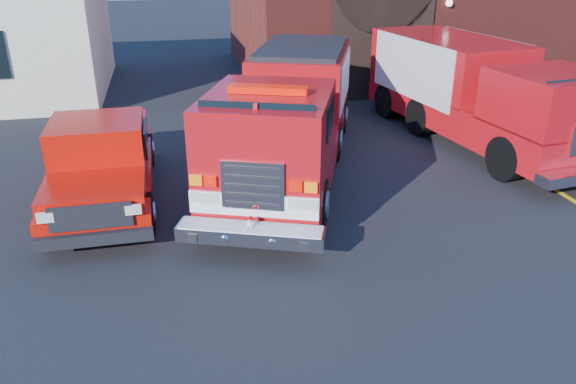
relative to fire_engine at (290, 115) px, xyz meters
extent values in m
plane|color=black|center=(-0.95, -2.97, -1.38)|extent=(100.00, 100.00, 0.00)
cube|color=yellow|center=(5.55, -1.97, -1.38)|extent=(0.12, 3.00, 0.01)
cube|color=yellow|center=(5.55, 1.03, -1.38)|extent=(0.12, 3.00, 0.01)
cube|color=yellow|center=(5.55, 4.03, -1.38)|extent=(0.12, 3.00, 0.01)
cube|color=black|center=(4.55, 6.01, 0.62)|extent=(3.60, 0.12, 4.00)
cylinder|color=black|center=(-1.98, -2.34, -0.88)|extent=(0.66, 1.04, 1.00)
cylinder|color=black|center=(-0.12, -3.06, -0.88)|extent=(0.66, 1.04, 1.00)
cube|color=#B30E14|center=(0.00, 0.00, -0.61)|extent=(5.06, 8.41, 0.81)
cube|color=#B30E14|center=(0.75, 1.94, 0.43)|extent=(3.55, 4.53, 1.45)
cube|color=#B30E14|center=(-0.95, -2.45, 0.47)|extent=(3.16, 3.52, 1.36)
cube|color=black|center=(-1.36, -3.50, 0.83)|extent=(1.88, 0.79, 0.85)
cube|color=red|center=(-0.95, -2.45, 1.22)|extent=(1.46, 0.81, 0.13)
cube|color=white|center=(-1.48, -3.81, -0.43)|extent=(2.13, 0.87, 0.40)
cube|color=silver|center=(-1.49, -3.82, -0.07)|extent=(1.03, 0.44, 0.85)
cube|color=silver|center=(-1.58, -4.05, -0.86)|extent=(2.54, 1.38, 0.25)
cube|color=#B7B7BF|center=(-0.31, 2.35, 0.43)|extent=(1.21, 3.05, 1.18)
cube|color=#B7B7BF|center=(1.81, 1.52, 0.43)|extent=(1.21, 3.05, 1.18)
sphere|color=#D6B88A|center=(-1.58, -4.05, -0.66)|extent=(0.15, 0.15, 0.12)
sphere|color=#D6B88A|center=(-1.58, -4.05, -0.58)|extent=(0.12, 0.12, 0.09)
sphere|color=#D6B88A|center=(-1.61, -4.03, -0.55)|extent=(0.05, 0.05, 0.04)
sphere|color=#D6B88A|center=(-1.54, -4.06, -0.55)|extent=(0.05, 0.05, 0.04)
ellipsoid|color=#C10001|center=(-1.58, -4.05, -0.55)|extent=(0.12, 0.12, 0.05)
cylinder|color=#C10001|center=(-1.58, -4.06, -0.56)|extent=(0.14, 0.14, 0.01)
cylinder|color=black|center=(-5.07, -2.55, -0.99)|extent=(0.28, 0.79, 0.78)
cylinder|color=black|center=(-3.34, -2.54, -0.99)|extent=(0.28, 0.79, 0.78)
cube|color=#B80F06|center=(-4.22, -0.73, -0.84)|extent=(2.00, 5.41, 0.44)
cube|color=#B80F06|center=(-4.20, -2.64, -0.45)|extent=(1.81, 1.48, 0.34)
cube|color=#B80F06|center=(-4.21, -1.03, -0.06)|extent=(1.82, 1.78, 0.98)
cube|color=#B80F06|center=(-4.23, 0.84, -0.45)|extent=(1.82, 2.07, 0.54)
cube|color=black|center=(-4.20, -3.51, -0.94)|extent=(2.00, 0.15, 0.22)
cylinder|color=black|center=(4.72, -1.67, -0.86)|extent=(0.47, 1.08, 1.05)
cube|color=#B30E14|center=(5.40, 1.12, -0.57)|extent=(3.39, 7.88, 0.86)
cube|color=#B30E14|center=(5.21, 2.54, 0.53)|extent=(3.01, 5.05, 1.43)
cube|color=#B30E14|center=(5.76, -1.53, 0.43)|extent=(2.67, 2.59, 1.24)
cube|color=#B7B7BF|center=(4.02, 2.38, 0.43)|extent=(0.58, 3.97, 1.62)
cube|color=#B7B7BF|center=(6.40, 2.70, 0.43)|extent=(0.58, 3.97, 1.62)
camera|label=1|loc=(-2.75, -12.40, 3.66)|focal=35.00mm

